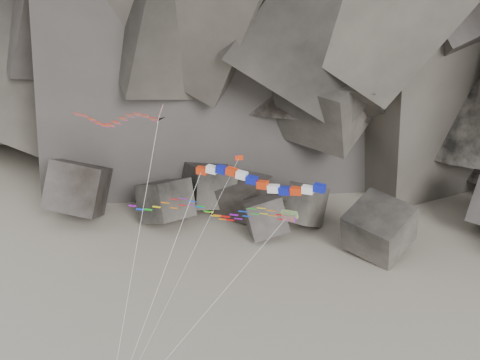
% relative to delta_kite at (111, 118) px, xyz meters
% --- Properties ---
extents(boulder_field, '(72.99, 20.05, 9.99)m').
position_rel_delta_kite_xyz_m(boulder_field, '(11.84, 32.40, -21.36)').
color(boulder_field, '#47423F').
rests_on(boulder_field, ground).
extents(delta_kite, '(8.70, 9.76, 24.04)m').
position_rel_delta_kite_xyz_m(delta_kite, '(0.00, 0.00, 0.00)').
color(delta_kite, red).
rests_on(delta_kite, ground).
extents(banner_kite, '(15.35, 8.16, 20.05)m').
position_rel_delta_kite_xyz_m(banner_kite, '(12.29, -2.39, -3.13)').
color(banner_kite, red).
rests_on(banner_kite, ground).
extents(parafoil_kite, '(15.56, 12.82, 14.78)m').
position_rel_delta_kite_xyz_m(parafoil_kite, '(6.24, 3.08, -8.39)').
color(parafoil_kite, '#CCEC0D').
rests_on(parafoil_kite, ground).
extents(pennant_kite, '(8.82, 8.86, 20.49)m').
position_rel_delta_kite_xyz_m(pennant_kite, '(8.75, -2.31, -6.17)').
color(pennant_kite, red).
rests_on(pennant_kite, ground).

